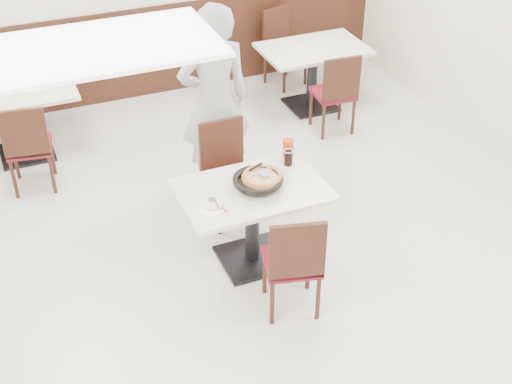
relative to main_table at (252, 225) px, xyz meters
name	(u,v)px	position (x,y,z in m)	size (l,w,h in m)	color
floor	(262,259)	(0.08, -0.02, -0.38)	(7.00, 7.00, 0.00)	silver
wainscot_back	(149,52)	(0.08, 3.46, 0.18)	(5.90, 0.03, 1.10)	black
fluo_panel_a	(79,50)	(-1.42, -1.52, 2.40)	(1.20, 0.60, 0.02)	white
main_table	(252,225)	(0.00, 0.00, 0.00)	(1.20, 0.80, 0.75)	silver
chair_near	(292,259)	(0.06, -0.64, 0.10)	(0.42, 0.42, 0.95)	black
chair_far	(230,176)	(0.05, 0.65, 0.10)	(0.42, 0.42, 0.95)	black
trivet	(261,180)	(0.10, 0.06, 0.39)	(0.11, 0.11, 0.04)	black
pizza_pan	(258,183)	(0.05, 0.00, 0.42)	(0.35, 0.35, 0.01)	black
pizza	(263,178)	(0.11, 0.03, 0.44)	(0.35, 0.35, 0.02)	#BF7732
pizza_server	(264,173)	(0.12, 0.04, 0.47)	(0.08, 0.10, 0.00)	silver
napkin	(212,209)	(-0.40, -0.15, 0.38)	(0.18, 0.18, 0.00)	white
side_plate	(213,203)	(-0.37, -0.08, 0.38)	(0.19, 0.19, 0.01)	silver
fork	(217,204)	(-0.35, -0.13, 0.39)	(0.01, 0.16, 0.00)	silver
cola_glass	(288,158)	(0.42, 0.22, 0.44)	(0.07, 0.07, 0.13)	black
red_cup	(288,148)	(0.48, 0.34, 0.45)	(0.10, 0.10, 0.16)	red
diner_person	(215,101)	(0.12, 1.20, 0.57)	(0.69, 0.45, 1.90)	silver
bg_table_left	(21,123)	(-1.56, 2.57, 0.00)	(1.20, 0.80, 0.75)	silver
bg_chair_left_near	(29,144)	(-1.56, 1.91, 0.10)	(0.42, 0.42, 0.95)	black
bg_chair_left_far	(10,91)	(-1.58, 3.19, 0.10)	(0.42, 0.42, 0.95)	black
bg_table_right	(312,77)	(1.75, 2.40, 0.00)	(1.20, 0.80, 0.75)	silver
bg_chair_right_near	(333,91)	(1.71, 1.80, 0.10)	(0.42, 0.42, 0.95)	black
bg_chair_right_far	(286,49)	(1.72, 3.08, 0.10)	(0.42, 0.42, 0.95)	black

